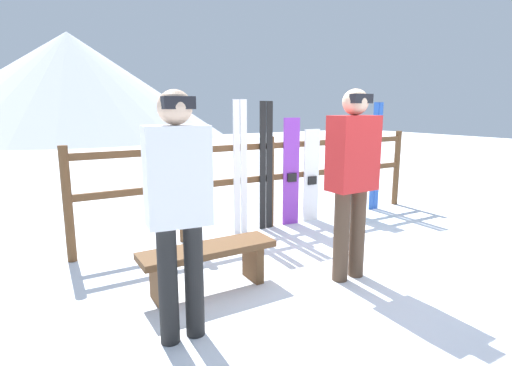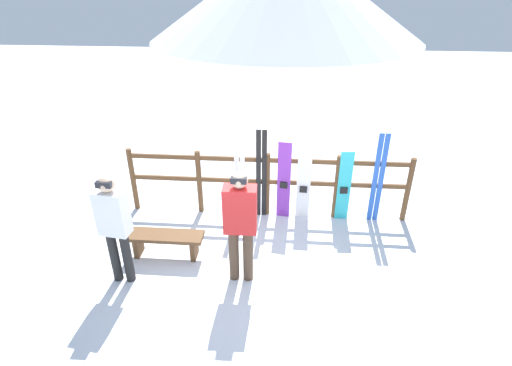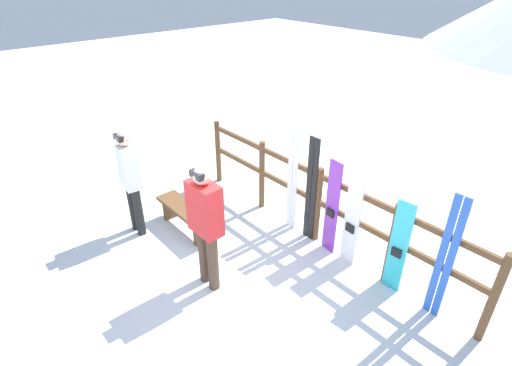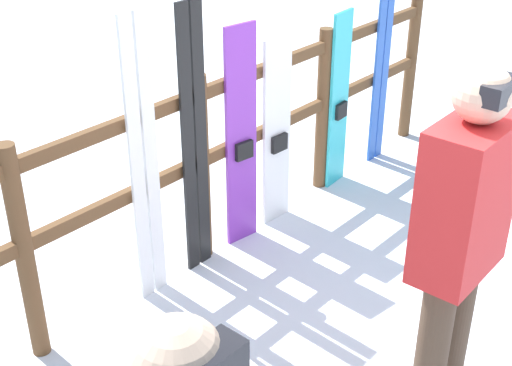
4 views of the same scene
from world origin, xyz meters
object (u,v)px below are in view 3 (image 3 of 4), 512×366
at_px(ski_pair_white, 292,180).
at_px(ski_pair_black, 311,190).
at_px(person_white, 130,176).
at_px(ski_pair_blue, 445,259).
at_px(snowboard_purple, 332,208).
at_px(snowboard_white, 351,224).
at_px(person_red, 205,220).
at_px(bench, 185,213).
at_px(snowboard_cyan, 398,248).

relative_size(ski_pair_white, ski_pair_black, 1.01).
height_order(person_white, ski_pair_blue, person_white).
xyz_separation_m(snowboard_purple, snowboard_white, (0.36, -0.00, -0.08)).
height_order(person_red, snowboard_white, person_red).
xyz_separation_m(bench, person_white, (-0.48, -0.62, 0.73)).
xyz_separation_m(person_white, snowboard_purple, (2.37, 1.98, -0.28)).
xyz_separation_m(ski_pair_white, ski_pair_blue, (2.50, 0.00, -0.01)).
xyz_separation_m(snowboard_white, snowboard_cyan, (0.74, 0.00, 0.01)).
bearing_deg(snowboard_purple, snowboard_white, -0.03).
bearing_deg(ski_pair_white, bench, -128.22).
bearing_deg(snowboard_cyan, ski_pair_white, 179.89).
bearing_deg(person_red, ski_pair_white, 96.96).
bearing_deg(ski_pair_black, ski_pair_white, -180.00).
distance_m(ski_pair_black, ski_pair_blue, 2.10).
bearing_deg(snowboard_white, ski_pair_black, 179.74).
relative_size(person_red, ski_pair_white, 1.04).
bearing_deg(person_white, ski_pair_blue, 26.03).
bearing_deg(person_white, snowboard_purple, 39.86).
bearing_deg(ski_pair_white, ski_pair_blue, 0.00).
distance_m(bench, ski_pair_white, 1.82).
bearing_deg(ski_pair_black, person_white, -134.58).
height_order(bench, snowboard_white, snowboard_white).
height_order(snowboard_purple, ski_pair_blue, ski_pair_blue).
height_order(person_red, ski_pair_white, person_red).
xyz_separation_m(person_red, snowboard_cyan, (1.70, 1.80, -0.38)).
distance_m(bench, ski_pair_black, 2.08).
relative_size(bench, snowboard_purple, 0.82).
bearing_deg(person_red, ski_pair_black, 84.40).
bearing_deg(bench, snowboard_cyan, 24.42).
bearing_deg(ski_pair_blue, bench, -159.15).
bearing_deg(snowboard_white, snowboard_purple, 179.97).
relative_size(snowboard_white, ski_pair_blue, 0.78).
relative_size(person_red, ski_pair_blue, 1.05).
height_order(bench, snowboard_cyan, snowboard_cyan).
distance_m(snowboard_purple, snowboard_white, 0.37).
height_order(person_white, ski_pair_white, person_white).
xyz_separation_m(person_white, ski_pair_white, (1.55, 1.98, -0.16)).
distance_m(ski_pair_black, snowboard_white, 0.80).
distance_m(person_red, snowboard_purple, 1.92).
bearing_deg(bench, snowboard_white, 31.10).
bearing_deg(person_red, snowboard_purple, 71.80).
relative_size(bench, ski_pair_black, 0.72).
relative_size(snowboard_cyan, ski_pair_blue, 0.79).
distance_m(person_red, person_white, 1.78).
bearing_deg(ski_pair_white, snowboard_white, -0.17).
height_order(ski_pair_white, snowboard_cyan, ski_pair_white).
height_order(person_white, snowboard_purple, person_white).
relative_size(person_white, ski_pair_black, 1.02).
height_order(person_white, snowboard_cyan, person_white).
bearing_deg(snowboard_purple, ski_pair_black, 179.53).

